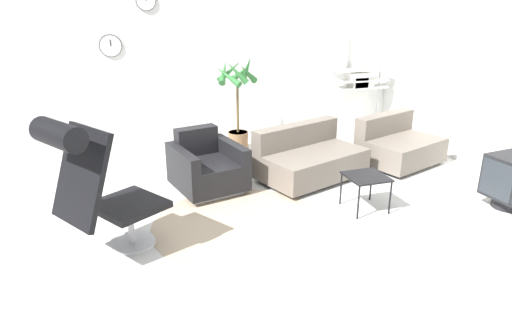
% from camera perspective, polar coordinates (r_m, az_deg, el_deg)
% --- Properties ---
extents(ground_plane, '(12.00, 12.00, 0.00)m').
position_cam_1_polar(ground_plane, '(4.87, -0.62, -7.80)').
color(ground_plane, silver).
extents(wall_back, '(12.00, 0.09, 2.80)m').
position_cam_1_polar(wall_back, '(7.26, -7.89, 12.80)').
color(wall_back, silver).
rests_on(wall_back, ground_plane).
extents(round_rug, '(1.86, 1.86, 0.01)m').
position_cam_1_polar(round_rug, '(4.83, -1.94, -8.03)').
color(round_rug, tan).
rests_on(round_rug, ground_plane).
extents(lounge_chair, '(1.12, 0.99, 1.33)m').
position_cam_1_polar(lounge_chair, '(4.16, -19.75, -2.03)').
color(lounge_chair, '#BCBCC1').
rests_on(lounge_chair, ground_plane).
extents(armchair_red, '(0.93, 0.97, 0.72)m').
position_cam_1_polar(armchair_red, '(5.62, -6.19, -1.03)').
color(armchair_red, silver).
rests_on(armchair_red, ground_plane).
extents(couch_low, '(1.54, 1.21, 0.68)m').
position_cam_1_polar(couch_low, '(5.98, 6.62, 0.03)').
color(couch_low, black).
rests_on(couch_low, ground_plane).
extents(couch_second, '(1.28, 1.12, 0.68)m').
position_cam_1_polar(couch_second, '(6.77, 17.28, 1.62)').
color(couch_second, black).
rests_on(couch_second, ground_plane).
extents(side_table, '(0.43, 0.43, 0.40)m').
position_cam_1_polar(side_table, '(5.16, 13.61, -2.35)').
color(side_table, black).
rests_on(side_table, ground_plane).
extents(crt_television, '(0.54, 0.50, 0.61)m').
position_cam_1_polar(crt_television, '(5.82, 29.34, -2.17)').
color(crt_television, black).
rests_on(crt_television, ground_plane).
extents(potted_plant, '(0.67, 0.66, 1.46)m').
position_cam_1_polar(potted_plant, '(6.96, -2.37, 6.70)').
color(potted_plant, brown).
rests_on(potted_plant, ground_plane).
extents(shelf_unit, '(0.96, 0.28, 1.92)m').
position_cam_1_polar(shelf_unit, '(8.05, 12.82, 9.91)').
color(shelf_unit, '#BCBCC1').
rests_on(shelf_unit, ground_plane).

